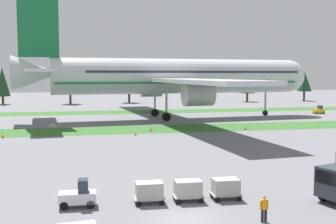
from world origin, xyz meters
TOP-DOWN VIEW (x-y plane):
  - ground_plane at (0.00, 0.00)m, footprint 400.00×400.00m
  - grass_strip_near at (0.00, 44.86)m, footprint 320.00×10.67m
  - grass_strip_far at (0.00, 78.20)m, footprint 320.00×10.67m
  - airliner at (12.32, 61.37)m, footprint 63.62×78.69m
  - baggage_tug at (-6.77, 4.03)m, footprint 2.63×1.37m
  - cargo_dolly_lead at (-1.75, 3.90)m, footprint 2.24×1.56m
  - cargo_dolly_second at (1.15, 3.82)m, footprint 2.24×1.56m
  - cargo_dolly_third at (4.05, 3.74)m, footprint 2.24×1.56m
  - pushback_tractor at (48.86, 64.90)m, footprint 2.71×1.54m
  - ground_crew_marshaller at (4.77, -1.52)m, footprint 0.56×0.36m
  - taxiway_marker_0 at (20.57, 40.69)m, footprint 0.44×0.44m
  - taxiway_marker_1 at (1.55, 37.82)m, footprint 0.44×0.44m
  - taxiway_marker_2 at (-17.90, 39.13)m, footprint 0.44×0.44m
  - taxiway_marker_3 at (4.62, 42.21)m, footprint 0.44×0.44m
  - distant_tree_line at (-3.45, 110.80)m, footprint 182.64×9.63m

SIDE VIEW (x-z plane):
  - ground_plane at x=0.00m, z-range 0.00..0.00m
  - grass_strip_near at x=0.00m, z-range 0.00..0.01m
  - grass_strip_far at x=0.00m, z-range 0.00..0.01m
  - taxiway_marker_1 at x=1.55m, z-range 0.00..0.45m
  - taxiway_marker_2 at x=-17.90m, z-range 0.00..0.64m
  - taxiway_marker_0 at x=20.57m, z-range 0.00..0.67m
  - taxiway_marker_3 at x=4.62m, z-range 0.00..0.67m
  - baggage_tug at x=-6.77m, z-range -0.17..1.80m
  - pushback_tractor at x=48.86m, z-range -0.17..1.80m
  - cargo_dolly_lead at x=-1.75m, z-range 0.14..1.69m
  - cargo_dolly_second at x=1.15m, z-range 0.14..1.69m
  - cargo_dolly_third at x=4.05m, z-range 0.14..1.69m
  - ground_crew_marshaller at x=4.77m, z-range 0.08..1.82m
  - distant_tree_line at x=-3.45m, z-range 0.75..12.77m
  - airliner at x=12.32m, z-range -3.53..21.46m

